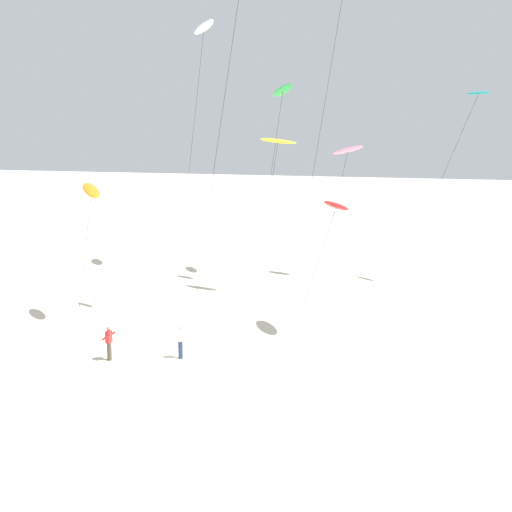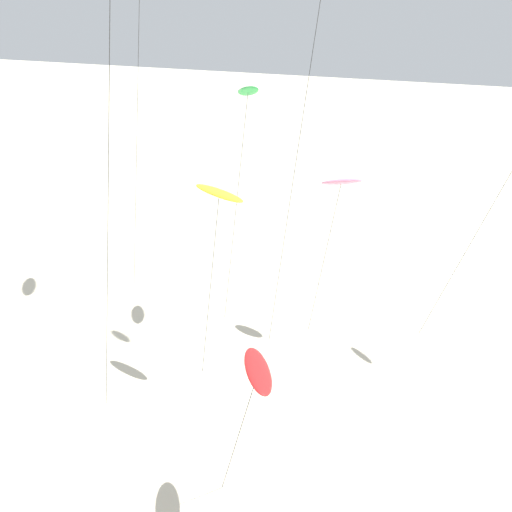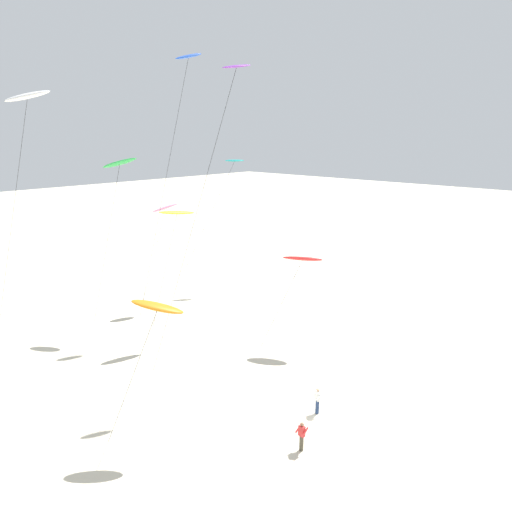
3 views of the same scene
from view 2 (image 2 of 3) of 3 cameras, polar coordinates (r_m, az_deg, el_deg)
The scene contains 4 objects.
kite_yellow at distance 30.57m, azimuth -3.02°, elevation 4.99°, with size 3.44×2.40×10.48m.
kite_pink at distance 35.30m, azimuth 6.90°, elevation 5.91°, with size 3.40×2.49×9.99m.
kite_green at distance 35.33m, azimuth -0.68°, elevation 13.04°, with size 3.73×3.39×14.33m.
kite_red at distance 23.08m, azimuth 0.14°, elevation -9.30°, with size 3.60×3.53×7.30m.
Camera 2 is at (14.58, -12.16, 18.81)m, focal length 49.38 mm.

